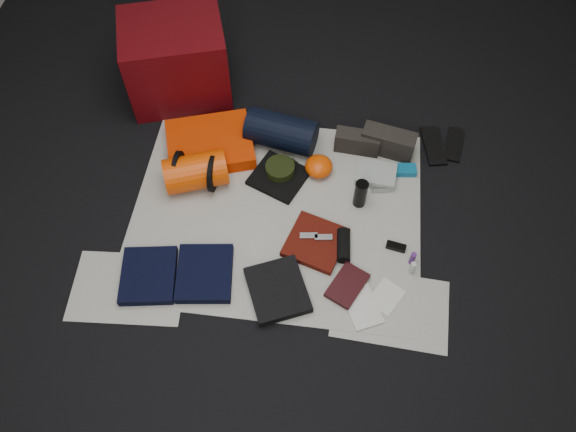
# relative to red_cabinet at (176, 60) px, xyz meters

# --- Properties ---
(floor) EXTENTS (4.50, 4.50, 0.02)m
(floor) POSITION_rel_red_cabinet_xyz_m (0.74, -0.88, -0.26)
(floor) COLOR black
(floor) RESTS_ON ground
(newspaper_mat) EXTENTS (1.60, 1.30, 0.01)m
(newspaper_mat) POSITION_rel_red_cabinet_xyz_m (0.74, -0.88, -0.25)
(newspaper_mat) COLOR beige
(newspaper_mat) RESTS_ON floor
(newspaper_sheet_front_left) EXTENTS (0.61, 0.44, 0.00)m
(newspaper_sheet_front_left) POSITION_rel_red_cabinet_xyz_m (0.04, -1.43, -0.25)
(newspaper_sheet_front_left) COLOR beige
(newspaper_sheet_front_left) RESTS_ON floor
(newspaper_sheet_front_right) EXTENTS (0.60, 0.43, 0.00)m
(newspaper_sheet_front_right) POSITION_rel_red_cabinet_xyz_m (1.39, -1.38, -0.25)
(newspaper_sheet_front_right) COLOR beige
(newspaper_sheet_front_right) RESTS_ON floor
(red_cabinet) EXTENTS (0.73, 0.66, 0.50)m
(red_cabinet) POSITION_rel_red_cabinet_xyz_m (0.00, 0.00, 0.00)
(red_cabinet) COLOR #4D050A
(red_cabinet) RESTS_ON floor
(sleeping_pad) EXTENTS (0.60, 0.54, 0.09)m
(sleeping_pad) POSITION_rel_red_cabinet_xyz_m (0.28, -0.47, -0.20)
(sleeping_pad) COLOR red
(sleeping_pad) RESTS_ON newspaper_mat
(stuff_sack) EXTENTS (0.40, 0.31, 0.20)m
(stuff_sack) POSITION_rel_red_cabinet_xyz_m (0.26, -0.73, -0.14)
(stuff_sack) COLOR #D53E03
(stuff_sack) RESTS_ON newspaper_mat
(sack_strap_left) EXTENTS (0.02, 0.22, 0.22)m
(sack_strap_left) POSITION_rel_red_cabinet_xyz_m (0.16, -0.73, -0.14)
(sack_strap_left) COLOR black
(sack_strap_left) RESTS_ON newspaper_mat
(sack_strap_right) EXTENTS (0.03, 0.22, 0.22)m
(sack_strap_right) POSITION_rel_red_cabinet_xyz_m (0.36, -0.73, -0.14)
(sack_strap_right) COLOR black
(sack_strap_right) RESTS_ON newspaper_mat
(navy_duffel) EXTENTS (0.44, 0.29, 0.21)m
(navy_duffel) POSITION_rel_red_cabinet_xyz_m (0.70, -0.38, -0.14)
(navy_duffel) COLOR black
(navy_duffel) RESTS_ON newspaper_mat
(boonie_brim) EXTENTS (0.34, 0.34, 0.01)m
(boonie_brim) POSITION_rel_red_cabinet_xyz_m (0.72, -0.61, -0.24)
(boonie_brim) COLOR black
(boonie_brim) RESTS_ON newspaper_mat
(boonie_crown) EXTENTS (0.17, 0.17, 0.07)m
(boonie_crown) POSITION_rel_red_cabinet_xyz_m (0.72, -0.61, -0.20)
(boonie_crown) COLOR black
(boonie_crown) RESTS_ON boonie_brim
(hiking_boot_left) EXTENTS (0.27, 0.12, 0.13)m
(hiking_boot_left) POSITION_rel_red_cabinet_xyz_m (1.15, -0.36, -0.18)
(hiking_boot_left) COLOR black
(hiking_boot_left) RESTS_ON newspaper_mat
(hiking_boot_right) EXTENTS (0.33, 0.18, 0.16)m
(hiking_boot_right) POSITION_rel_red_cabinet_xyz_m (1.33, -0.36, -0.17)
(hiking_boot_right) COLOR black
(hiking_boot_right) RESTS_ON newspaper_mat
(flip_flop_left) EXTENTS (0.16, 0.31, 0.02)m
(flip_flop_left) POSITION_rel_red_cabinet_xyz_m (1.62, -0.28, -0.24)
(flip_flop_left) COLOR black
(flip_flop_left) RESTS_ON floor
(flip_flop_right) EXTENTS (0.14, 0.27, 0.01)m
(flip_flop_right) POSITION_rel_red_cabinet_xyz_m (1.74, -0.26, -0.24)
(flip_flop_right) COLOR black
(flip_flop_right) RESTS_ON floor
(trousers_navy_a) EXTENTS (0.32, 0.36, 0.05)m
(trousers_navy_a) POSITION_rel_red_cabinet_xyz_m (0.13, -1.36, -0.22)
(trousers_navy_a) COLOR black
(trousers_navy_a) RESTS_ON newspaper_mat
(trousers_navy_b) EXTENTS (0.32, 0.36, 0.05)m
(trousers_navy_b) POSITION_rel_red_cabinet_xyz_m (0.42, -1.31, -0.22)
(trousers_navy_b) COLOR black
(trousers_navy_b) RESTS_ON newspaper_mat
(trousers_charcoal) EXTENTS (0.38, 0.40, 0.05)m
(trousers_charcoal) POSITION_rel_red_cabinet_xyz_m (0.81, -1.36, -0.22)
(trousers_charcoal) COLOR black
(trousers_charcoal) RESTS_ON newspaper_mat
(black_tshirt) EXTENTS (0.37, 0.36, 0.03)m
(black_tshirt) POSITION_rel_red_cabinet_xyz_m (0.72, -0.64, -0.23)
(black_tshirt) COLOR black
(black_tshirt) RESTS_ON newspaper_mat
(red_shirt) EXTENTS (0.37, 0.37, 0.04)m
(red_shirt) POSITION_rel_red_cabinet_xyz_m (0.97, -1.05, -0.23)
(red_shirt) COLOR #4A0F08
(red_shirt) RESTS_ON newspaper_mat
(orange_stuff_sack) EXTENTS (0.21, 0.21, 0.11)m
(orange_stuff_sack) POSITION_rel_red_cabinet_xyz_m (0.94, -0.57, -0.19)
(orange_stuff_sack) COLOR #D53E03
(orange_stuff_sack) RESTS_ON newspaper_mat
(first_aid_pouch) EXTENTS (0.24, 0.19, 0.06)m
(first_aid_pouch) POSITION_rel_red_cabinet_xyz_m (1.28, -0.56, -0.22)
(first_aid_pouch) COLOR #919991
(first_aid_pouch) RESTS_ON newspaper_mat
(water_bottle) EXTENTS (0.08, 0.08, 0.18)m
(water_bottle) POSITION_rel_red_cabinet_xyz_m (1.19, -0.76, -0.15)
(water_bottle) COLOR black
(water_bottle) RESTS_ON newspaper_mat
(speaker) EXTENTS (0.08, 0.19, 0.07)m
(speaker) POSITION_rel_red_cabinet_xyz_m (1.12, -1.06, -0.21)
(speaker) COLOR black
(speaker) RESTS_ON newspaper_mat
(compact_camera) EXTENTS (0.12, 0.08, 0.04)m
(compact_camera) POSITION_rel_red_cabinet_xyz_m (1.30, -0.64, -0.22)
(compact_camera) COLOR #A7A6AB
(compact_camera) RESTS_ON newspaper_mat
(cyan_case) EXTENTS (0.13, 0.09, 0.04)m
(cyan_case) POSITION_rel_red_cabinet_xyz_m (1.45, -0.50, -0.23)
(cyan_case) COLOR #0D5C83
(cyan_case) RESTS_ON newspaper_mat
(toiletry_purple) EXTENTS (0.03, 0.03, 0.09)m
(toiletry_purple) POSITION_rel_red_cabinet_xyz_m (1.49, -1.10, -0.20)
(toiletry_purple) COLOR #4E216B
(toiletry_purple) RESTS_ON newspaper_mat
(toiletry_clear) EXTENTS (0.03, 0.03, 0.09)m
(toiletry_clear) POSITION_rel_red_cabinet_xyz_m (1.49, -1.16, -0.20)
(toiletry_clear) COLOR #A7ABA6
(toiletry_clear) RESTS_ON newspaper_mat
(paperback_book) EXTENTS (0.23, 0.27, 0.03)m
(paperback_book) POSITION_rel_red_cabinet_xyz_m (1.16, -1.29, -0.23)
(paperback_book) COLOR black
(paperback_book) RESTS_ON newspaper_mat
(map_booklet) EXTENTS (0.24, 0.27, 0.01)m
(map_booklet) POSITION_rel_red_cabinet_xyz_m (1.24, -1.39, -0.24)
(map_booklet) COLOR beige
(map_booklet) RESTS_ON newspaper_mat
(map_printout) EXTENTS (0.21, 0.22, 0.01)m
(map_printout) POSITION_rel_red_cabinet_xyz_m (1.36, -1.32, -0.24)
(map_printout) COLOR beige
(map_printout) RESTS_ON newspaper_mat
(sunglasses) EXTENTS (0.11, 0.06, 0.03)m
(sunglasses) POSITION_rel_red_cabinet_xyz_m (1.40, -1.02, -0.23)
(sunglasses) COLOR black
(sunglasses) RESTS_ON newspaper_mat
(key_cluster) EXTENTS (0.08, 0.08, 0.01)m
(key_cluster) POSITION_rel_red_cabinet_xyz_m (0.10, -1.40, -0.24)
(key_cluster) COLOR #A7A6AB
(key_cluster) RESTS_ON newspaper_mat
(tape_roll) EXTENTS (0.05, 0.05, 0.03)m
(tape_roll) POSITION_rel_red_cabinet_xyz_m (0.74, -0.61, -0.20)
(tape_roll) COLOR silver
(tape_roll) RESTS_ON black_tshirt
(energy_bar_a) EXTENTS (0.10, 0.05, 0.01)m
(energy_bar_a) POSITION_rel_red_cabinet_xyz_m (0.93, -1.03, -0.20)
(energy_bar_a) COLOR #A7A6AB
(energy_bar_a) RESTS_ON red_shirt
(energy_bar_b) EXTENTS (0.10, 0.05, 0.01)m
(energy_bar_b) POSITION_rel_red_cabinet_xyz_m (1.01, -1.03, -0.20)
(energy_bar_b) COLOR #A7A6AB
(energy_bar_b) RESTS_ON red_shirt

